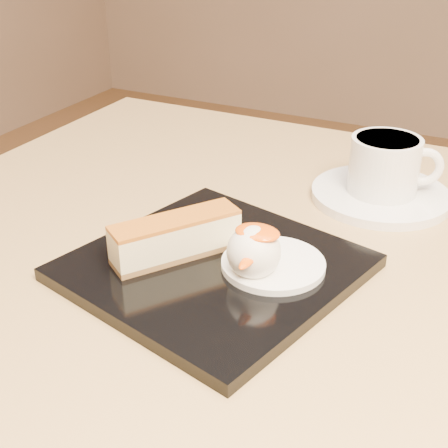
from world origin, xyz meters
The scene contains 9 objects.
table centered at (0.00, 0.00, 0.56)m, with size 0.80×0.80×0.72m.
dessert_plate centered at (-0.03, -0.01, 0.73)m, with size 0.22×0.22×0.01m, color black.
cheesecake centered at (-0.06, -0.02, 0.75)m, with size 0.09×0.11×0.04m.
cream_smear centered at (0.02, 0.00, 0.73)m, with size 0.09×0.09×0.01m, color white.
ice_cream_scoop centered at (0.01, -0.02, 0.76)m, with size 0.05×0.05×0.05m, color white.
mango_sauce centered at (0.02, -0.01, 0.77)m, with size 0.04×0.03×0.01m, color #FF5708.
mint_sprig centered at (-0.01, 0.03, 0.74)m, with size 0.03×0.02×0.00m.
saucer centered at (0.07, 0.20, 0.72)m, with size 0.15×0.15×0.01m, color white.
coffee_cup centered at (0.07, 0.21, 0.76)m, with size 0.10×0.07×0.06m.
Camera 1 is at (0.19, -0.42, 1.02)m, focal length 50.00 mm.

